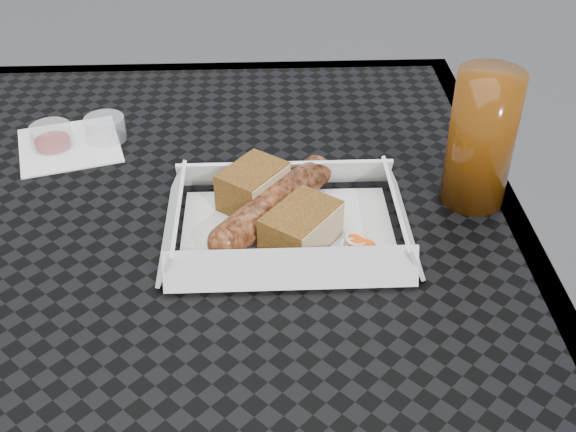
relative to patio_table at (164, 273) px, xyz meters
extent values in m
cube|color=black|center=(0.00, 0.00, 0.07)|extent=(0.80, 0.80, 0.01)
cube|color=black|center=(0.00, 0.39, 0.06)|extent=(0.80, 0.03, 0.03)
cube|color=black|center=(0.39, 0.00, 0.06)|extent=(0.03, 0.80, 0.03)
cylinder|color=black|center=(-0.35, 0.35, -0.30)|extent=(0.03, 0.03, 0.73)
cylinder|color=black|center=(0.35, 0.35, -0.30)|extent=(0.03, 0.03, 0.73)
cube|color=white|center=(0.14, -0.03, 0.08)|extent=(0.22, 0.15, 0.00)
cylinder|color=brown|center=(0.13, -0.01, 0.10)|extent=(0.13, 0.15, 0.04)
sphere|color=brown|center=(0.17, 0.05, 0.10)|extent=(0.04, 0.04, 0.04)
sphere|color=brown|center=(0.08, -0.07, 0.10)|extent=(0.04, 0.04, 0.04)
cube|color=brown|center=(0.10, 0.02, 0.10)|extent=(0.08, 0.09, 0.04)
cube|color=brown|center=(0.15, -0.05, 0.10)|extent=(0.09, 0.09, 0.04)
cylinder|color=#F9510A|center=(0.20, -0.06, 0.08)|extent=(0.02, 0.02, 0.00)
torus|color=white|center=(0.21, -0.07, 0.08)|extent=(0.02, 0.02, 0.00)
cube|color=#B2D17F|center=(0.21, -0.06, 0.08)|extent=(0.02, 0.02, 0.00)
cube|color=white|center=(-0.13, 0.16, 0.08)|extent=(0.15, 0.15, 0.00)
cylinder|color=#99120B|center=(-0.14, 0.16, 0.09)|extent=(0.05, 0.05, 0.03)
cylinder|color=silver|center=(-0.08, 0.17, 0.09)|extent=(0.05, 0.05, 0.03)
cylinder|color=#5A2B07|center=(0.35, 0.03, 0.15)|extent=(0.07, 0.07, 0.15)
camera|label=1|loc=(0.12, -0.63, 0.54)|focal=45.00mm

